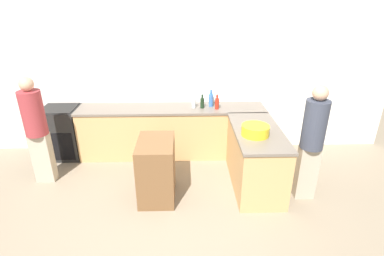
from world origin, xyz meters
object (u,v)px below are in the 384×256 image
(vinegar_bottle_clear, at_px, (194,102))
(dish_soap_bottle, at_px, (211,99))
(person_by_range, at_px, (36,127))
(island_table, at_px, (157,169))
(mixing_bowl, at_px, (255,130))
(wine_bottle_dark, at_px, (202,103))
(hot_sauce_bottle, at_px, (217,103))
(person_at_peninsula, at_px, (312,140))
(range_oven, at_px, (63,132))
(water_bottle_blue, at_px, (211,100))

(vinegar_bottle_clear, height_order, dish_soap_bottle, dish_soap_bottle)
(vinegar_bottle_clear, relative_size, person_by_range, 0.15)
(island_table, height_order, mixing_bowl, mixing_bowl)
(wine_bottle_dark, relative_size, hot_sauce_bottle, 0.95)
(person_at_peninsula, bearing_deg, person_by_range, 172.24)
(range_oven, xyz_separation_m, mixing_bowl, (3.16, -1.17, 0.53))
(hot_sauce_bottle, distance_m, person_by_range, 2.86)
(range_oven, bearing_deg, person_by_range, -91.66)
(island_table, relative_size, person_at_peninsula, 0.52)
(hot_sauce_bottle, relative_size, person_by_range, 0.15)
(mixing_bowl, relative_size, vinegar_bottle_clear, 1.52)
(water_bottle_blue, bearing_deg, person_by_range, -162.21)
(water_bottle_blue, bearing_deg, hot_sauce_bottle, -55.67)
(island_table, bearing_deg, water_bottle_blue, 56.38)
(water_bottle_blue, distance_m, wine_bottle_dark, 0.18)
(mixing_bowl, bearing_deg, dish_soap_bottle, 110.87)
(range_oven, relative_size, hot_sauce_bottle, 3.64)
(water_bottle_blue, bearing_deg, range_oven, -178.99)
(mixing_bowl, xyz_separation_m, wine_bottle_dark, (-0.67, 1.13, 0.02))
(wine_bottle_dark, height_order, dish_soap_bottle, dish_soap_bottle)
(island_table, distance_m, person_at_peninsula, 2.18)
(hot_sauce_bottle, distance_m, dish_soap_bottle, 0.26)
(person_by_range, bearing_deg, vinegar_bottle_clear, 18.65)
(range_oven, bearing_deg, wine_bottle_dark, -0.73)
(mixing_bowl, xyz_separation_m, person_at_peninsula, (0.74, -0.18, -0.07))
(mixing_bowl, distance_m, water_bottle_blue, 1.32)
(range_oven, distance_m, mixing_bowl, 3.41)
(hot_sauce_bottle, bearing_deg, person_at_peninsula, -47.35)
(dish_soap_bottle, height_order, person_at_peninsula, person_at_peninsula)
(range_oven, bearing_deg, dish_soap_bottle, 3.48)
(person_by_range, bearing_deg, water_bottle_blue, 17.79)
(range_oven, distance_m, island_table, 2.18)
(mixing_bowl, distance_m, dish_soap_bottle, 1.42)
(water_bottle_blue, bearing_deg, mixing_bowl, -67.06)
(water_bottle_blue, bearing_deg, dish_soap_bottle, 86.44)
(mixing_bowl, bearing_deg, person_at_peninsula, -13.70)
(hot_sauce_bottle, bearing_deg, dish_soap_bottle, 108.55)
(person_by_range, bearing_deg, mixing_bowl, -6.36)
(vinegar_bottle_clear, xyz_separation_m, dish_soap_bottle, (0.31, 0.17, 0.00))
(wine_bottle_dark, relative_size, vinegar_bottle_clear, 0.94)
(range_oven, relative_size, vinegar_bottle_clear, 3.63)
(wine_bottle_dark, distance_m, person_by_range, 2.63)
(island_table, height_order, dish_soap_bottle, dish_soap_bottle)
(mixing_bowl, bearing_deg, hot_sauce_bottle, 111.39)
(range_oven, distance_m, dish_soap_bottle, 2.72)
(mixing_bowl, bearing_deg, range_oven, 159.76)
(mixing_bowl, height_order, person_at_peninsula, person_at_peninsula)
(range_oven, bearing_deg, mixing_bowl, -20.24)
(wine_bottle_dark, bearing_deg, person_at_peninsula, -42.96)
(mixing_bowl, xyz_separation_m, vinegar_bottle_clear, (-0.82, 1.15, 0.03))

